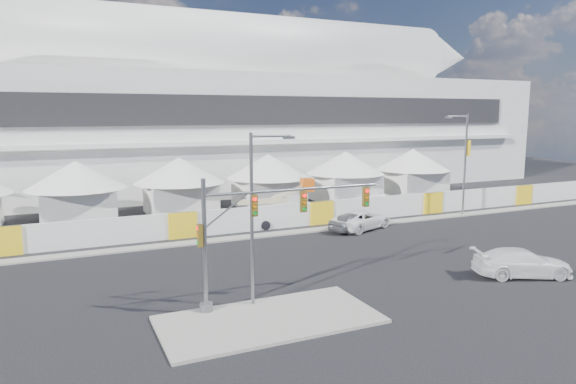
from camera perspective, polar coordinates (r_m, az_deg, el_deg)
name	(u,v)px	position (r m, az deg, el deg)	size (l,w,h in m)	color
ground	(348,284)	(29.38, 6.69, -10.09)	(160.00, 160.00, 0.00)	black
median_island	(269,319)	(24.30, -2.08, -13.96)	(10.00, 5.00, 0.15)	gray
far_curb	(463,214)	(50.90, 18.83, -2.38)	(80.00, 1.20, 0.12)	gray
stadium	(244,113)	(69.26, -4.90, 8.69)	(80.00, 24.80, 21.98)	silver
tent_row	(226,179)	(50.44, -6.94, 1.49)	(53.40, 8.40, 5.40)	white
hoarding_fence	(321,213)	(44.21, 3.69, -2.31)	(70.00, 0.25, 2.00)	white
scaffold_tower	(485,136)	(85.09, 21.04, 5.82)	(4.40, 4.40, 12.00)	#595B60
sedan_silver	(354,222)	(41.93, 7.30, -3.30)	(4.51, 1.81, 1.54)	#99999D
pickup_curb	(362,220)	(42.78, 8.19, -3.05)	(5.66, 2.61, 1.57)	white
pickup_near	(522,263)	(33.20, 24.57, -7.16)	(5.59, 2.27, 1.62)	white
lot_car_a	(384,201)	(52.59, 10.67, -1.01)	(4.23, 1.47, 1.39)	white
traffic_mast	(250,232)	(24.88, -4.23, -4.46)	(9.75, 0.62, 6.35)	gray
streetlight_median	(256,207)	(24.74, -3.58, -1.69)	(2.33, 0.23, 8.41)	slate
streetlight_curb	(464,157)	(50.02, 18.93, 3.67)	(2.78, 0.63, 9.40)	slate
boom_lift	(255,215)	(42.85, -3.67, -2.57)	(7.95, 2.20, 3.99)	#DC5E14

